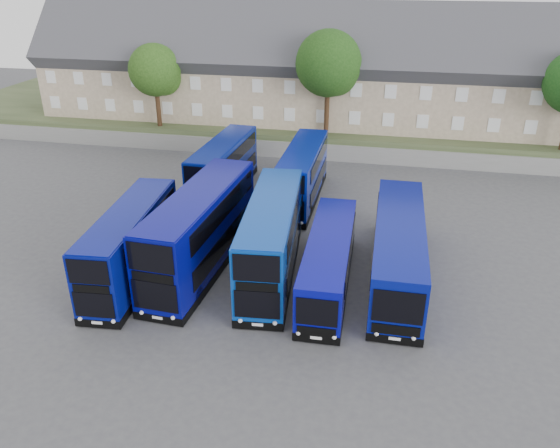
{
  "coord_description": "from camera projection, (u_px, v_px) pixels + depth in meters",
  "views": [
    {
      "loc": [
        7.74,
        -22.95,
        16.34
      ],
      "look_at": [
        1.82,
        5.64,
        2.2
      ],
      "focal_mm": 35.0,
      "sensor_mm": 36.0,
      "label": 1
    }
  ],
  "objects": [
    {
      "name": "coach_east_a",
      "position": [
        329.0,
        262.0,
        29.85
      ],
      "size": [
        2.52,
        10.88,
        2.96
      ],
      "rotation": [
        0.0,
        0.0,
        0.02
      ],
      "color": "#080A96",
      "rests_on": "ground"
    },
    {
      "name": "retaining_wall",
      "position": [
        301.0,
        151.0,
        49.59
      ],
      "size": [
        70.0,
        0.4,
        1.5
      ],
      "primitive_type": "cube",
      "color": "slate",
      "rests_on": "ground"
    },
    {
      "name": "tree_west",
      "position": [
        157.0,
        72.0,
        50.34
      ],
      "size": [
        4.8,
        4.8,
        7.65
      ],
      "color": "#382314",
      "rests_on": "earth_bank"
    },
    {
      "name": "terrace_row",
      "position": [
        313.0,
        73.0,
        52.33
      ],
      "size": [
        54.0,
        10.4,
        11.2
      ],
      "color": "gray",
      "rests_on": "earth_bank"
    },
    {
      "name": "dd_front_mid",
      "position": [
        201.0,
        232.0,
        31.25
      ],
      "size": [
        3.39,
        11.93,
        4.69
      ],
      "rotation": [
        0.0,
        0.0,
        -0.06
      ],
      "color": "#06097B",
      "rests_on": "ground"
    },
    {
      "name": "earth_bank",
      "position": [
        317.0,
        120.0,
        58.29
      ],
      "size": [
        80.0,
        20.0,
        2.0
      ],
      "primitive_type": "cube",
      "color": "#3A4828",
      "rests_on": "ground"
    },
    {
      "name": "dd_rear_right",
      "position": [
        302.0,
        175.0,
        40.36
      ],
      "size": [
        2.38,
        10.24,
        4.06
      ],
      "rotation": [
        0.0,
        0.0,
        -0.0
      ],
      "color": "#081CA0",
      "rests_on": "ground"
    },
    {
      "name": "ground",
      "position": [
        225.0,
        304.0,
        28.76
      ],
      "size": [
        120.0,
        120.0,
        0.0
      ],
      "primitive_type": "plane",
      "color": "#46464B",
      "rests_on": "ground"
    },
    {
      "name": "dd_front_left",
      "position": [
        131.0,
        246.0,
        30.44
      ],
      "size": [
        3.15,
        10.33,
        4.04
      ],
      "rotation": [
        0.0,
        0.0,
        0.08
      ],
      "color": "#060F78",
      "rests_on": "ground"
    },
    {
      "name": "tree_mid",
      "position": [
        330.0,
        66.0,
        47.42
      ],
      "size": [
        5.76,
        5.76,
        9.18
      ],
      "color": "#382314",
      "rests_on": "earth_bank"
    },
    {
      "name": "coach_east_b",
      "position": [
        398.0,
        251.0,
        30.5
      ],
      "size": [
        2.77,
        12.74,
        3.48
      ],
      "rotation": [
        0.0,
        0.0,
        0.01
      ],
      "color": "#071183",
      "rests_on": "ground"
    },
    {
      "name": "dd_rear_left",
      "position": [
        224.0,
        169.0,
        41.7
      ],
      "size": [
        2.78,
        10.23,
        4.03
      ],
      "rotation": [
        0.0,
        0.0,
        -0.05
      ],
      "color": "navy",
      "rests_on": "ground"
    },
    {
      "name": "dd_front_right",
      "position": [
        272.0,
        240.0,
        30.63
      ],
      "size": [
        3.55,
        11.28,
        4.41
      ],
      "rotation": [
        0.0,
        0.0,
        0.09
      ],
      "color": "#093BA6",
      "rests_on": "ground"
    }
  ]
}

